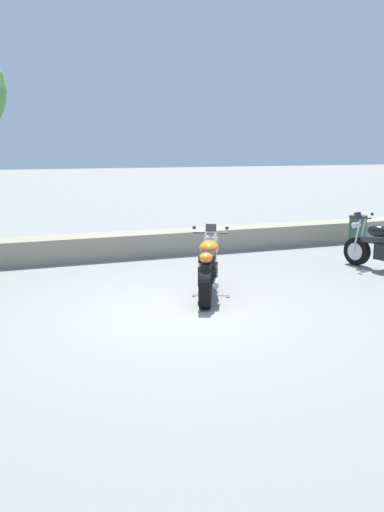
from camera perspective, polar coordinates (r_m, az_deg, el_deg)
The scene contains 4 objects.
ground_plane at distance 8.65m, azimuth -1.34°, elevation -6.00°, with size 120.00×120.00×0.00m, color gray.
stone_wall at distance 13.09m, azimuth -8.45°, elevation 1.07°, with size 36.00×0.80×0.55m, color gray.
motorcycle_orange_centre at distance 9.53m, azimuth 1.74°, elevation -1.36°, with size 1.13×1.92×1.18m.
trash_bin at distance 14.66m, azimuth 16.96°, elevation 2.43°, with size 0.46×0.46×0.86m.
Camera 1 is at (-2.78, -7.78, 2.58)m, focal length 38.15 mm.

